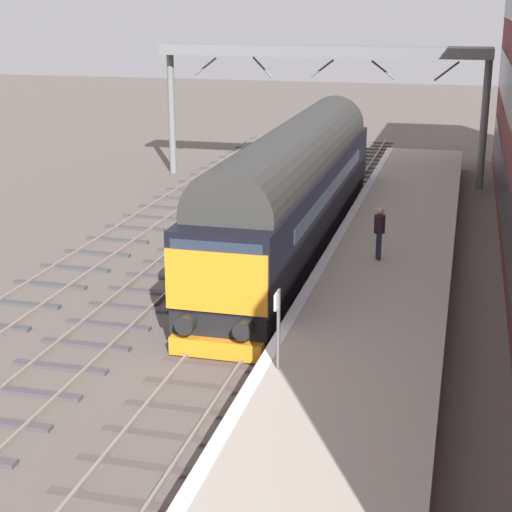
% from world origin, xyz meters
% --- Properties ---
extents(ground_plane, '(140.00, 140.00, 0.00)m').
position_xyz_m(ground_plane, '(0.00, 0.00, 0.00)').
color(ground_plane, '#5B524C').
rests_on(ground_plane, ground).
extents(track_main, '(2.50, 60.00, 0.15)m').
position_xyz_m(track_main, '(0.00, -0.00, 0.05)').
color(track_main, gray).
rests_on(track_main, ground).
extents(track_adjacent_west, '(2.50, 60.00, 0.15)m').
position_xyz_m(track_adjacent_west, '(-3.56, 0.00, 0.06)').
color(track_adjacent_west, slate).
rests_on(track_adjacent_west, ground).
extents(track_adjacent_far_west, '(2.50, 60.00, 0.15)m').
position_xyz_m(track_adjacent_far_west, '(-6.76, -0.00, 0.06)').
color(track_adjacent_far_west, gray).
rests_on(track_adjacent_far_west, ground).
extents(station_platform, '(4.00, 44.00, 1.01)m').
position_xyz_m(station_platform, '(3.60, 0.00, 0.50)').
color(station_platform, '#A79C8F').
rests_on(station_platform, ground).
extents(diesel_locomotive, '(2.74, 19.39, 4.68)m').
position_xyz_m(diesel_locomotive, '(0.00, 4.67, 2.49)').
color(diesel_locomotive, black).
rests_on(diesel_locomotive, ground).
extents(platform_number_sign, '(0.10, 0.44, 1.76)m').
position_xyz_m(platform_number_sign, '(2.11, -7.16, 2.19)').
color(platform_number_sign, slate).
rests_on(platform_number_sign, station_platform).
extents(waiting_passenger, '(0.43, 0.49, 1.64)m').
position_xyz_m(waiting_passenger, '(3.35, 1.40, 1.99)').
color(waiting_passenger, '#2A253B').
rests_on(waiting_passenger, station_platform).
extents(overhead_footbridge, '(16.06, 2.00, 6.63)m').
position_xyz_m(overhead_footbridge, '(-1.33, 17.30, 6.08)').
color(overhead_footbridge, slate).
rests_on(overhead_footbridge, ground).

